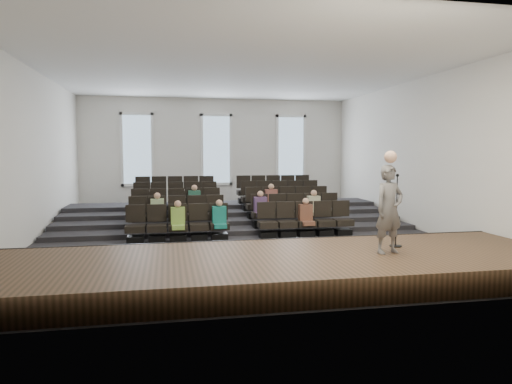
% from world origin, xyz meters
% --- Properties ---
extents(ground, '(14.00, 14.00, 0.00)m').
position_xyz_m(ground, '(0.00, 0.00, 0.00)').
color(ground, black).
rests_on(ground, ground).
extents(ceiling, '(12.00, 14.00, 0.02)m').
position_xyz_m(ceiling, '(0.00, 0.00, 5.01)').
color(ceiling, white).
rests_on(ceiling, ground).
extents(wall_back, '(12.00, 0.04, 5.00)m').
position_xyz_m(wall_back, '(0.00, 7.02, 2.50)').
color(wall_back, white).
rests_on(wall_back, ground).
extents(wall_front, '(12.00, 0.04, 5.00)m').
position_xyz_m(wall_front, '(0.00, -7.02, 2.50)').
color(wall_front, white).
rests_on(wall_front, ground).
extents(wall_left, '(0.04, 14.00, 5.00)m').
position_xyz_m(wall_left, '(-6.02, 0.00, 2.50)').
color(wall_left, white).
rests_on(wall_left, ground).
extents(wall_right, '(0.04, 14.00, 5.00)m').
position_xyz_m(wall_right, '(6.02, 0.00, 2.50)').
color(wall_right, white).
rests_on(wall_right, ground).
extents(stage, '(11.80, 3.60, 0.50)m').
position_xyz_m(stage, '(0.00, -5.10, 0.25)').
color(stage, '#513622').
rests_on(stage, ground).
extents(stage_lip, '(11.80, 0.06, 0.52)m').
position_xyz_m(stage_lip, '(0.00, -3.33, 0.25)').
color(stage_lip, black).
rests_on(stage_lip, ground).
extents(risers, '(11.80, 4.80, 0.60)m').
position_xyz_m(risers, '(0.00, 3.17, 0.20)').
color(risers, black).
rests_on(risers, ground).
extents(seating_rows, '(6.80, 4.70, 1.67)m').
position_xyz_m(seating_rows, '(-0.00, 1.54, 0.68)').
color(seating_rows, black).
rests_on(seating_rows, ground).
extents(windows, '(8.44, 0.10, 3.24)m').
position_xyz_m(windows, '(0.00, 6.95, 2.70)').
color(windows, white).
rests_on(windows, wall_back).
extents(audience, '(5.45, 2.64, 1.10)m').
position_xyz_m(audience, '(0.00, 0.32, 0.81)').
color(audience, '#80A943').
rests_on(audience, seating_rows).
extents(speaker, '(0.75, 0.58, 1.82)m').
position_xyz_m(speaker, '(2.25, -5.26, 1.41)').
color(speaker, '#5C5957').
rests_on(speaker, stage).
extents(mic_stand, '(0.27, 0.27, 1.61)m').
position_xyz_m(mic_stand, '(2.73, -4.68, 0.98)').
color(mic_stand, black).
rests_on(mic_stand, stage).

